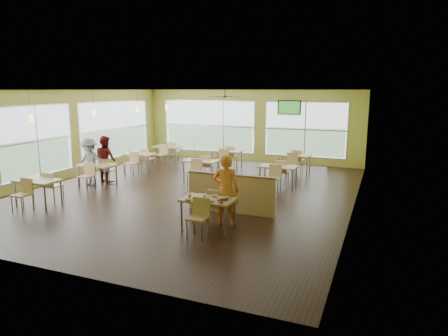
{
  "coord_description": "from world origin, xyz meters",
  "views": [
    {
      "loc": [
        5.65,
        -11.06,
        3.21
      ],
      "look_at": [
        1.53,
        -0.86,
        1.04
      ],
      "focal_mm": 32.0,
      "sensor_mm": 36.0,
      "label": 1
    }
  ],
  "objects_px": {
    "main_table": "(208,204)",
    "food_basket": "(223,198)",
    "man_plaid": "(226,190)",
    "half_wall_divider": "(231,193)"
  },
  "relations": [
    {
      "from": "main_table",
      "to": "man_plaid",
      "type": "relative_size",
      "value": 0.87
    },
    {
      "from": "man_plaid",
      "to": "food_basket",
      "type": "xyz_separation_m",
      "value": [
        0.08,
        -0.4,
        -0.08
      ]
    },
    {
      "from": "main_table",
      "to": "man_plaid",
      "type": "distance_m",
      "value": 0.56
    },
    {
      "from": "man_plaid",
      "to": "half_wall_divider",
      "type": "bearing_deg",
      "value": -86.04
    },
    {
      "from": "food_basket",
      "to": "half_wall_divider",
      "type": "bearing_deg",
      "value": 103.79
    },
    {
      "from": "main_table",
      "to": "half_wall_divider",
      "type": "bearing_deg",
      "value": 90.0
    },
    {
      "from": "half_wall_divider",
      "to": "man_plaid",
      "type": "distance_m",
      "value": 1.11
    },
    {
      "from": "main_table",
      "to": "man_plaid",
      "type": "xyz_separation_m",
      "value": [
        0.27,
        0.43,
        0.24
      ]
    },
    {
      "from": "man_plaid",
      "to": "food_basket",
      "type": "relative_size",
      "value": 6.39
    },
    {
      "from": "main_table",
      "to": "food_basket",
      "type": "relative_size",
      "value": 5.58
    }
  ]
}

